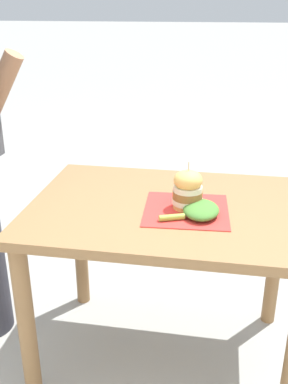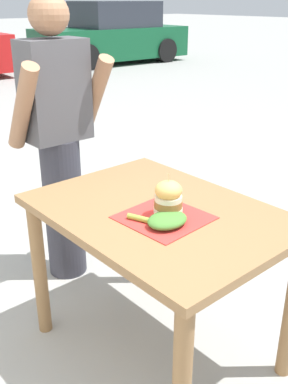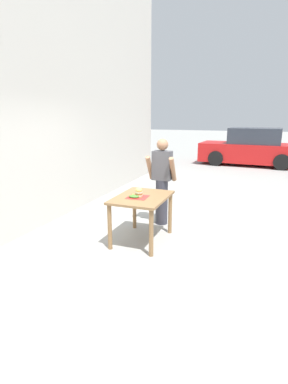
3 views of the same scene
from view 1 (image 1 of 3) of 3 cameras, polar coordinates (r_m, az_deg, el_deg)
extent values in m
plane|color=#9E9E99|center=(2.31, 2.61, -19.93)|extent=(80.00, 80.00, 0.00)
cube|color=olive|center=(1.87, 3.03, -2.18)|extent=(0.83, 1.14, 0.04)
cylinder|color=olive|center=(2.38, 16.33, -8.11)|extent=(0.07, 0.07, 0.76)
cylinder|color=olive|center=(1.91, -14.66, -16.37)|extent=(0.07, 0.07, 0.76)
cylinder|color=olive|center=(2.46, -8.10, -6.26)|extent=(0.07, 0.07, 0.76)
cube|color=red|center=(1.81, 5.37, -2.29)|extent=(0.35, 0.35, 0.00)
cylinder|color=#E5B25B|center=(1.83, 5.49, -1.67)|extent=(0.11, 0.11, 0.02)
cylinder|color=beige|center=(1.82, 5.51, -1.08)|extent=(0.12, 0.12, 0.02)
cylinder|color=brown|center=(1.81, 5.54, -0.32)|extent=(0.12, 0.12, 0.03)
cylinder|color=beige|center=(1.80, 5.58, 0.46)|extent=(0.12, 0.12, 0.02)
ellipsoid|color=#E5B25B|center=(1.78, 5.62, 1.50)|extent=(0.11, 0.11, 0.08)
cylinder|color=#D1B77F|center=(1.77, 5.68, 2.98)|extent=(0.00, 0.00, 0.05)
cylinder|color=#8EA83D|center=(1.72, 3.56, -3.23)|extent=(0.06, 0.10, 0.02)
ellipsoid|color=#477F33|center=(1.76, 7.26, -2.25)|extent=(0.18, 0.14, 0.05)
camera|label=2|loc=(1.22, 80.64, 8.45)|focal=42.00mm
camera|label=3|loc=(5.57, 65.10, 16.14)|focal=28.00mm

